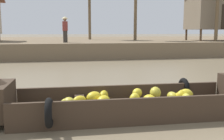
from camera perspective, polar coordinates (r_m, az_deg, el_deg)
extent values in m
plane|color=#7A6B51|center=(11.67, 0.44, -0.22)|extent=(300.00, 300.00, 0.00)
cube|color=#756047|center=(25.94, -6.00, 5.54)|extent=(160.00, 20.00, 1.01)
cube|color=#3D2D21|center=(5.58, 3.44, -9.11)|extent=(4.61, 1.43, 0.12)
cube|color=#3D2D21|center=(6.08, 2.20, -5.10)|extent=(4.57, 0.22, 0.40)
cube|color=#3D2D21|center=(4.94, 5.03, -8.29)|extent=(4.57, 0.22, 0.40)
cube|color=#3D2D21|center=(5.37, -6.81, -6.72)|extent=(0.24, 1.17, 0.05)
torus|color=black|center=(6.65, 15.08, -3.86)|extent=(0.14, 0.52, 0.52)
torus|color=black|center=(4.68, -13.32, -8.92)|extent=(0.14, 0.52, 0.52)
ellipsoid|color=gold|center=(5.86, 12.75, -5.55)|extent=(0.21, 0.31, 0.20)
ellipsoid|color=yellow|center=(5.80, 14.80, -5.46)|extent=(0.36, 0.33, 0.28)
ellipsoid|color=gold|center=(5.09, -9.20, -7.21)|extent=(0.32, 0.35, 0.26)
ellipsoid|color=yellow|center=(5.31, -6.97, -6.64)|extent=(0.36, 0.31, 0.22)
ellipsoid|color=yellow|center=(5.38, -3.86, -5.84)|extent=(0.41, 0.39, 0.24)
ellipsoid|color=yellow|center=(5.28, 4.87, -6.28)|extent=(0.31, 0.32, 0.26)
ellipsoid|color=yellow|center=(5.22, 8.01, -6.63)|extent=(0.31, 0.37, 0.26)
ellipsoid|color=yellow|center=(5.72, -1.77, -5.60)|extent=(0.29, 0.37, 0.25)
ellipsoid|color=yellow|center=(5.62, 15.57, -6.12)|extent=(0.28, 0.38, 0.25)
ellipsoid|color=yellow|center=(5.85, 14.39, -5.45)|extent=(0.25, 0.19, 0.18)
ellipsoid|color=yellow|center=(5.75, 5.42, -4.93)|extent=(0.32, 0.33, 0.21)
ellipsoid|color=gold|center=(5.71, 9.26, -4.84)|extent=(0.31, 0.35, 0.26)
ellipsoid|color=yellow|center=(5.13, -9.45, -7.24)|extent=(0.32, 0.23, 0.24)
ellipsoid|color=yellow|center=(5.16, -1.81, -6.85)|extent=(0.40, 0.41, 0.26)
ellipsoid|color=yellow|center=(5.82, 15.51, -5.15)|extent=(0.33, 0.27, 0.25)
cylinder|color=#4C3826|center=(20.75, 18.44, 7.07)|extent=(0.16, 0.16, 0.86)
cylinder|color=#4C3826|center=(22.78, 15.59, 7.26)|extent=(0.16, 0.16, 0.86)
cube|color=#7A6B56|center=(22.75, 21.43, 11.81)|extent=(4.16, 2.69, 2.96)
cylinder|color=brown|center=(23.96, -4.84, 13.47)|extent=(0.24, 0.24, 5.80)
cylinder|color=brown|center=(21.31, 5.03, 12.25)|extent=(0.24, 0.24, 4.41)
cylinder|color=brown|center=(20.59, 21.67, 13.47)|extent=(0.24, 0.24, 5.57)
cylinder|color=#332D28|center=(17.56, -9.95, 7.04)|extent=(0.28, 0.28, 0.75)
cylinder|color=brown|center=(17.56, -10.01, 9.24)|extent=(0.34, 0.34, 0.60)
sphere|color=#9E7556|center=(17.58, -10.04, 10.61)|extent=(0.22, 0.22, 0.22)
cone|color=tan|center=(17.58, -10.05, 11.00)|extent=(0.44, 0.44, 0.14)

